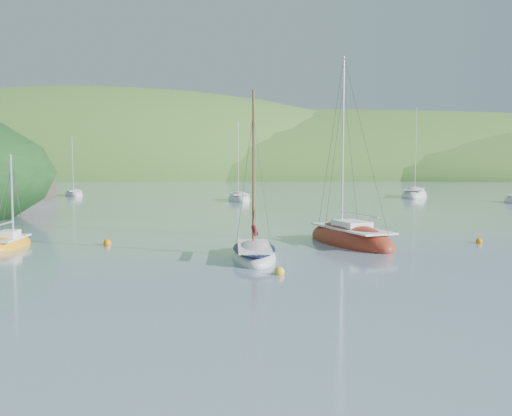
{
  "coord_description": "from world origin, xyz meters",
  "views": [
    {
      "loc": [
        2.38,
        -24.07,
        5.03
      ],
      "look_at": [
        1.42,
        8.0,
        2.37
      ],
      "focal_mm": 40.0,
      "sensor_mm": 36.0,
      "label": 1
    }
  ],
  "objects_px": {
    "distant_sloop_a": "(239,199)",
    "daysailer_white": "(254,254)",
    "sloop_red": "(350,240)",
    "distant_sloop_b": "(414,196)",
    "distant_sloop_c": "(74,194)",
    "sailboat_yellow": "(10,244)"
  },
  "relations": [
    {
      "from": "distant_sloop_b",
      "to": "distant_sloop_c",
      "type": "bearing_deg",
      "value": -165.91
    },
    {
      "from": "sailboat_yellow",
      "to": "distant_sloop_b",
      "type": "relative_size",
      "value": 0.44
    },
    {
      "from": "sailboat_yellow",
      "to": "distant_sloop_b",
      "type": "distance_m",
      "value": 58.71
    },
    {
      "from": "sailboat_yellow",
      "to": "distant_sloop_b",
      "type": "xyz_separation_m",
      "value": [
        35.07,
        47.08,
        0.06
      ]
    },
    {
      "from": "distant_sloop_a",
      "to": "distant_sloop_b",
      "type": "xyz_separation_m",
      "value": [
        23.97,
        7.41,
        0.03
      ]
    },
    {
      "from": "distant_sloop_b",
      "to": "distant_sloop_c",
      "type": "xyz_separation_m",
      "value": [
        -48.62,
        2.17,
        -0.05
      ]
    },
    {
      "from": "daysailer_white",
      "to": "sloop_red",
      "type": "height_order",
      "value": "sloop_red"
    },
    {
      "from": "daysailer_white",
      "to": "sailboat_yellow",
      "type": "relative_size",
      "value": 1.58
    },
    {
      "from": "sloop_red",
      "to": "distant_sloop_a",
      "type": "xyz_separation_m",
      "value": [
        -9.01,
        37.83,
        -0.05
      ]
    },
    {
      "from": "distant_sloop_a",
      "to": "distant_sloop_b",
      "type": "distance_m",
      "value": 25.09
    },
    {
      "from": "daysailer_white",
      "to": "sloop_red",
      "type": "relative_size",
      "value": 0.76
    },
    {
      "from": "sloop_red",
      "to": "distant_sloop_a",
      "type": "relative_size",
      "value": 1.15
    },
    {
      "from": "sloop_red",
      "to": "sailboat_yellow",
      "type": "relative_size",
      "value": 2.08
    },
    {
      "from": "sloop_red",
      "to": "distant_sloop_c",
      "type": "distance_m",
      "value": 58.14
    },
    {
      "from": "distant_sloop_b",
      "to": "distant_sloop_c",
      "type": "relative_size",
      "value": 1.43
    },
    {
      "from": "sloop_red",
      "to": "distant_sloop_c",
      "type": "height_order",
      "value": "sloop_red"
    },
    {
      "from": "daysailer_white",
      "to": "sloop_red",
      "type": "bearing_deg",
      "value": 39.1
    },
    {
      "from": "sloop_red",
      "to": "sailboat_yellow",
      "type": "bearing_deg",
      "value": 161.83
    },
    {
      "from": "sailboat_yellow",
      "to": "distant_sloop_a",
      "type": "bearing_deg",
      "value": 71.57
    },
    {
      "from": "distant_sloop_a",
      "to": "daysailer_white",
      "type": "bearing_deg",
      "value": -95.94
    },
    {
      "from": "daysailer_white",
      "to": "distant_sloop_b",
      "type": "height_order",
      "value": "distant_sloop_b"
    },
    {
      "from": "distant_sloop_a",
      "to": "distant_sloop_c",
      "type": "relative_size",
      "value": 1.13
    }
  ]
}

